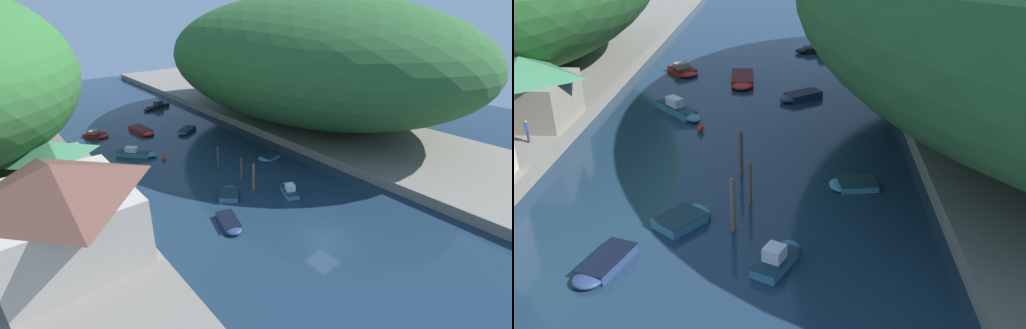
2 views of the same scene
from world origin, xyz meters
TOP-DOWN VIEW (x-y plane):
  - water_surface at (0.00, 30.00)m, footprint 130.00×130.00m
  - right_bank at (24.12, 30.00)m, footprint 22.00×120.00m
  - hillside_right at (25.22, 26.35)m, footprint 42.40×59.36m
  - waterfront_building at (-18.74, 10.96)m, footprint 10.64×11.82m
  - boathouse_shed at (-16.84, 25.06)m, footprint 7.29×6.64m
  - boat_far_right_bank at (-5.86, 30.11)m, footprint 5.06×5.17m
  - boat_white_cruiser at (8.21, 17.44)m, footprint 3.39×2.30m
  - boat_moored_right at (4.51, 34.63)m, footprint 4.41×3.79m
  - boat_navy_launch at (-2.03, 12.49)m, footprint 3.69×3.94m
  - boat_cabin_cruiser at (-7.87, 42.31)m, footprint 4.02×4.47m
  - boat_red_skiff at (6.93, 52.08)m, footprint 6.46×3.18m
  - boat_small_dinghy at (3.69, 8.61)m, footprint 2.84×3.96m
  - boat_yellow_tender at (-5.48, 7.48)m, footprint 2.83×4.47m
  - boat_mid_channel at (-1.25, 39.26)m, footprint 2.70×6.08m
  - mooring_post_second at (0.94, 11.71)m, footprint 0.31×0.31m
  - mooring_post_middle at (1.64, 15.00)m, footprint 0.23×0.23m
  - mooring_post_fourth at (0.70, 18.82)m, footprint 0.26×0.26m
  - channel_buoy_near at (-3.45, 26.51)m, footprint 0.55×0.55m
  - person_on_quay at (-14.49, 9.93)m, footprint 0.25×0.40m
  - person_by_boathouse at (-15.07, 20.81)m, footprint 0.30×0.42m

SIDE VIEW (x-z plane):
  - water_surface at x=0.00m, z-range 0.00..0.00m
  - boat_white_cruiser at x=8.21m, z-range 0.00..0.44m
  - boat_yellow_tender at x=-5.48m, z-range 0.00..0.56m
  - boat_navy_launch at x=-2.03m, z-range 0.00..0.60m
  - channel_buoy_near at x=-3.45m, z-range -0.09..0.73m
  - boat_moored_right at x=4.51m, z-range 0.00..0.67m
  - boat_mid_channel at x=-1.25m, z-range 0.00..0.69m
  - boat_cabin_cruiser at x=-7.87m, z-range -0.20..0.89m
  - boat_small_dinghy at x=3.69m, z-range -0.26..1.07m
  - boat_far_right_bank at x=-5.86m, z-range -0.26..1.16m
  - boat_red_skiff at x=6.93m, z-range -0.29..1.24m
  - right_bank at x=24.12m, z-range 0.00..1.26m
  - mooring_post_middle at x=1.64m, z-range 0.01..2.87m
  - mooring_post_fourth at x=0.70m, z-range 0.01..3.34m
  - mooring_post_second at x=0.94m, z-range 0.01..3.47m
  - person_on_quay at x=-14.49m, z-range 1.39..3.08m
  - person_by_boathouse at x=-15.07m, z-range 1.39..3.08m
  - boathouse_shed at x=-16.84m, z-range 1.35..6.55m
  - waterfront_building at x=-18.74m, z-range 1.39..9.51m
  - hillside_right at x=25.22m, z-range 1.26..21.93m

